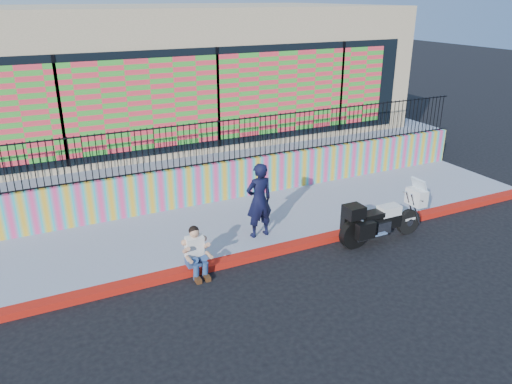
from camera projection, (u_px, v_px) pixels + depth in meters
ground at (288, 250)px, 11.66m from camera, size 90.00×90.00×0.00m
red_curb at (288, 247)px, 11.64m from camera, size 16.00×0.30×0.15m
sidewalk at (257, 221)px, 13.01m from camera, size 16.00×3.00×0.15m
mural_wall at (232, 179)px, 14.12m from camera, size 16.00×0.20×1.10m
metal_fence at (231, 140)px, 13.70m from camera, size 15.80×0.04×1.20m
elevated_platform at (177, 139)px, 18.41m from camera, size 16.00×10.00×1.25m
storefront_building at (174, 67)px, 17.27m from camera, size 14.00×8.06×4.00m
police_motorcycle at (381, 218)px, 11.91m from camera, size 2.30×0.76×1.43m
police_officer at (259, 200)px, 11.72m from camera, size 0.68×0.46×1.83m
seated_man at (197, 256)px, 10.47m from camera, size 0.54×0.71×1.06m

